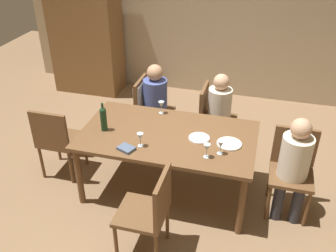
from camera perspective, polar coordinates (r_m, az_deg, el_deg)
The scene contains 21 objects.
ground_plane at distance 4.46m, azimuth -0.00°, elevation -9.42°, with size 10.00×10.00×0.00m, color #846647.
rear_room_partition at distance 6.26m, azimuth 6.88°, elevation 16.58°, with size 6.40×0.12×2.70m, color tan.
armoire_cabinet at distance 6.53m, azimuth -12.41°, elevation 14.40°, with size 1.18×0.62×2.18m.
dining_table at distance 4.06m, azimuth -0.00°, elevation -2.14°, with size 1.86×1.06×0.75m.
chair_far_left at distance 4.99m, azimuth -3.27°, elevation 3.53°, with size 0.45×0.44×0.92m.
chair_far_right at distance 4.84m, azimuth 6.65°, elevation 1.61°, with size 0.44×0.44×0.92m.
chair_right_end at distance 4.13m, azimuth 18.26°, elevation -5.68°, with size 0.44×0.44×0.92m.
chair_near at distance 3.44m, azimuth -2.66°, elevation -12.43°, with size 0.44×0.44×0.92m.
chair_left_end at distance 4.54m, azimuth -16.49°, elevation -1.75°, with size 0.44×0.44×0.92m.
person_woman_host at distance 4.92m, azimuth -1.63°, elevation 3.98°, with size 0.36×0.31×1.14m.
person_man_bearded at distance 4.77m, azimuth 8.07°, elevation 2.57°, with size 0.34×0.30×1.11m.
person_man_guest at distance 3.97m, azimuth 18.57°, elevation -5.21°, with size 0.31×0.35×1.14m.
wine_bottle_tall_green at distance 4.07m, azimuth -9.73°, elevation 1.19°, with size 0.07×0.07×0.33m.
wine_glass_near_left at distance 3.78m, azimuth -4.22°, elevation -1.68°, with size 0.07×0.07×0.15m.
wine_glass_centre at distance 3.69m, azimuth 7.96°, elevation -2.80°, with size 0.07×0.07×0.15m.
wine_glass_near_right at distance 3.63m, azimuth 5.89°, elevation -3.33°, with size 0.07×0.07×0.15m.
wine_glass_far at distance 4.36m, azimuth -1.03°, elevation 3.20°, with size 0.07×0.07×0.15m.
dinner_plate_host at distance 3.95m, azimuth 4.73°, elevation -1.80°, with size 0.22×0.22×0.01m, color white.
dinner_plate_guest_left at distance 3.90m, azimuth 9.24°, elevation -2.66°, with size 0.26×0.26×0.01m, color silver.
folded_napkin at distance 3.79m, azimuth -6.33°, elevation -3.38°, with size 0.16×0.12×0.03m, color #4C5B75.
handbag at distance 5.08m, azimuth -13.38°, elevation -3.20°, with size 0.28×0.12×0.22m, color brown.
Camera 1 is at (0.89, -3.27, 2.90)m, focal length 40.31 mm.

